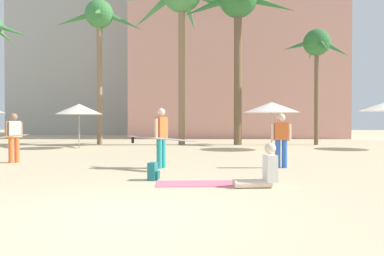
% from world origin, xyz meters
% --- Properties ---
extents(ground, '(120.00, 120.00, 0.00)m').
position_xyz_m(ground, '(0.00, 0.00, 0.00)').
color(ground, '#C6B28C').
extents(hotel_pink, '(18.07, 9.53, 17.08)m').
position_xyz_m(hotel_pink, '(3.73, 30.02, 8.54)').
color(hotel_pink, '#DB9989').
rests_on(hotel_pink, ground).
extents(hotel_tower_gray, '(13.65, 9.05, 25.57)m').
position_xyz_m(hotel_tower_gray, '(-13.47, 38.43, 12.79)').
color(hotel_tower_gray, '#A8A8A3').
rests_on(hotel_tower_gray, ground).
extents(palm_tree_far_left, '(6.81, 6.65, 9.90)m').
position_xyz_m(palm_tree_far_left, '(3.07, 17.31, 8.16)').
color(palm_tree_far_left, brown).
rests_on(palm_tree_far_left, ground).
extents(palm_tree_left, '(7.31, 7.73, 10.47)m').
position_xyz_m(palm_tree_left, '(-0.35, 17.38, 8.75)').
color(palm_tree_left, '#896B4C').
rests_on(palm_tree_left, ground).
extents(palm_tree_center, '(4.19, 4.11, 6.95)m').
position_xyz_m(palm_tree_center, '(7.78, 17.54, 5.86)').
color(palm_tree_center, brown).
rests_on(palm_tree_center, ground).
extents(palm_tree_right, '(5.51, 5.54, 8.86)m').
position_xyz_m(palm_tree_right, '(-5.41, 17.53, 7.46)').
color(palm_tree_right, '#896B4C').
rests_on(palm_tree_right, ground).
extents(cafe_umbrella_0, '(2.43, 2.43, 2.33)m').
position_xyz_m(cafe_umbrella_0, '(-5.48, 14.02, 2.05)').
color(cafe_umbrella_0, gray).
rests_on(cafe_umbrella_0, ground).
extents(cafe_umbrella_2, '(2.79, 2.79, 2.37)m').
position_xyz_m(cafe_umbrella_2, '(4.43, 13.52, 2.11)').
color(cafe_umbrella_2, gray).
rests_on(cafe_umbrella_2, ground).
extents(beach_towel, '(1.86, 0.99, 0.01)m').
position_xyz_m(beach_towel, '(0.99, 2.87, 0.01)').
color(beach_towel, '#EF6684').
rests_on(beach_towel, ground).
extents(backpack, '(0.27, 0.32, 0.42)m').
position_xyz_m(backpack, '(-0.06, 3.39, 0.20)').
color(backpack, '#217271').
rests_on(backpack, ground).
extents(person_near_right, '(0.93, 0.49, 0.94)m').
position_xyz_m(person_near_right, '(2.40, 2.52, 0.33)').
color(person_near_right, beige).
rests_on(person_near_right, ground).
extents(person_mid_center, '(2.44, 1.67, 1.79)m').
position_xyz_m(person_mid_center, '(-0.15, 5.60, 0.96)').
color(person_mid_center, teal).
rests_on(person_mid_center, ground).
extents(person_mid_right, '(2.36, 2.04, 1.67)m').
position_xyz_m(person_mid_right, '(-5.33, 6.92, 0.91)').
color(person_mid_right, orange).
rests_on(person_mid_right, ground).
extents(person_far_right, '(0.60, 0.24, 1.63)m').
position_xyz_m(person_far_right, '(3.44, 5.95, 0.89)').
color(person_far_right, blue).
rests_on(person_far_right, ground).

